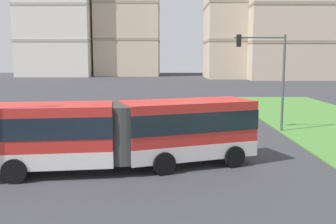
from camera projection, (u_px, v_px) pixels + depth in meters
name	position (u px, v px, depth m)	size (l,w,h in m)	color
articulated_bus	(126.00, 132.00, 17.35)	(11.93, 5.28, 3.00)	red
car_navy_sedan	(81.00, 114.00, 29.62)	(4.52, 2.29, 1.58)	#19234C
traffic_light_far_right	(268.00, 67.00, 25.70)	(3.42, 0.28, 6.50)	#474C51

